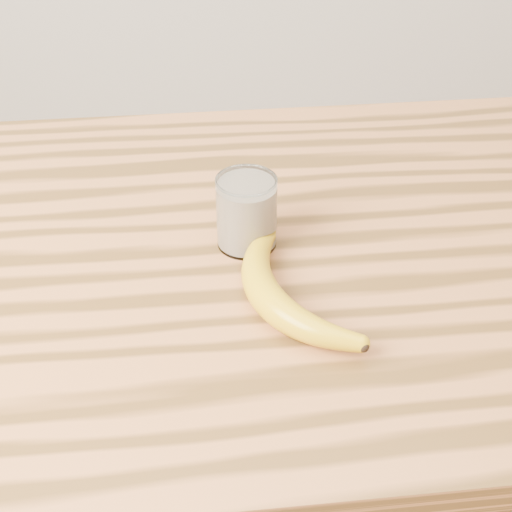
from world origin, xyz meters
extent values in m
cube|color=#A86535|center=(0.00, 0.00, 0.88)|extent=(1.20, 0.80, 0.04)
cylinder|color=brown|center=(-0.54, 0.34, 0.43)|extent=(0.06, 0.06, 0.86)
cylinder|color=white|center=(-0.08, 0.00, 0.95)|extent=(0.08, 0.08, 0.10)
torus|color=white|center=(-0.08, 0.00, 1.00)|extent=(0.08, 0.08, 0.00)
cylinder|color=beige|center=(-0.08, 0.00, 0.94)|extent=(0.07, 0.07, 0.08)
camera|label=1|loc=(-0.15, -0.76, 1.46)|focal=50.00mm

